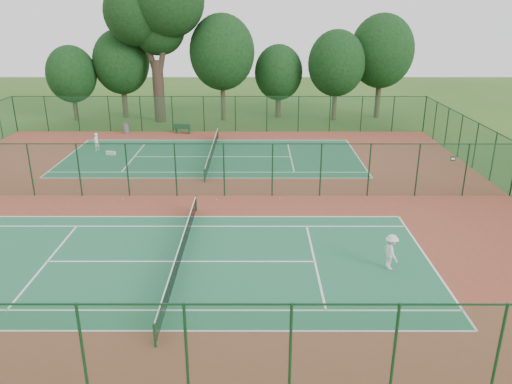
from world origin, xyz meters
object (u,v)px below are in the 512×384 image
at_px(kit_bag, 111,153).
at_px(big_tree, 155,11).
at_px(player_far, 96,142).
at_px(player_near, 391,252).
at_px(bench, 182,128).
at_px(trash_bin, 126,128).

bearing_deg(kit_bag, big_tree, 98.40).
height_order(player_far, big_tree, big_tree).
xyz_separation_m(player_near, bench, (-13.38, 26.77, -0.36)).
height_order(player_near, player_far, player_near).
height_order(trash_bin, big_tree, big_tree).
height_order(player_near, kit_bag, player_near).
height_order(bench, kit_bag, bench).
relative_size(player_far, big_tree, 0.10).
xyz_separation_m(trash_bin, bench, (5.44, -0.04, -0.01)).
bearing_deg(player_far, bench, 152.88).
height_order(player_far, trash_bin, player_far).
bearing_deg(player_far, big_tree, -176.71).
distance_m(trash_bin, bench, 5.44).
bearing_deg(player_far, trash_bin, -170.02).
bearing_deg(big_tree, player_near, -63.32).
xyz_separation_m(kit_bag, big_tree, (1.86, 13.43, 11.01)).
bearing_deg(big_tree, kit_bag, -97.89).
relative_size(trash_bin, kit_bag, 1.29).
xyz_separation_m(trash_bin, kit_bag, (0.54, -7.57, -0.36)).
xyz_separation_m(player_near, player_far, (-19.81, 20.59, -0.09)).
xyz_separation_m(player_near, kit_bag, (-18.28, 19.24, -0.71)).
bearing_deg(big_tree, bench, -62.77).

